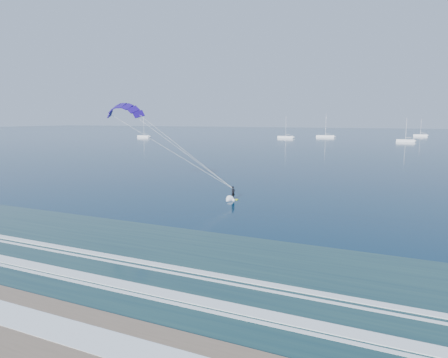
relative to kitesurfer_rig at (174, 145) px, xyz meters
name	(u,v)px	position (x,y,z in m)	size (l,w,h in m)	color
ground	(38,318)	(11.00, -32.54, -7.24)	(900.00, 900.00, 0.00)	#072E41
kitesurfer_rig	(174,145)	(0.00, 0.00, 0.00)	(20.22, 5.36, 14.05)	#B1D519
sailboat_0	(144,136)	(-107.43, 142.05, -6.56)	(7.66, 2.40, 10.56)	white
sailboat_1	(286,137)	(-31.45, 167.36, -6.55)	(8.73, 2.40, 11.98)	white
sailboat_2	(325,136)	(-13.34, 186.02, -6.54)	(10.14, 2.40, 13.48)	white
sailboat_3	(405,141)	(28.66, 156.04, -6.56)	(7.84, 2.40, 10.99)	white
sailboat_4	(420,135)	(36.60, 222.72, -6.56)	(7.68, 2.40, 10.59)	white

